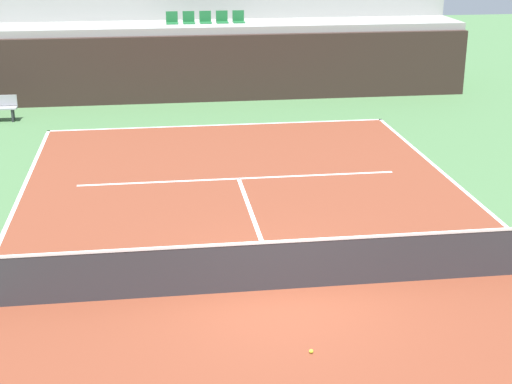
{
  "coord_description": "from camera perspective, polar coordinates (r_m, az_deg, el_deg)",
  "views": [
    {
      "loc": [
        -2.16,
        -12.51,
        6.42
      ],
      "look_at": [
        -0.15,
        2.0,
        1.2
      ],
      "focal_mm": 54.18,
      "sensor_mm": 36.0,
      "label": 1
    }
  ],
  "objects": [
    {
      "name": "service_line_far",
      "position": [
        20.08,
        -1.29,
        1.0
      ],
      "size": [
        8.26,
        0.1,
        0.0
      ],
      "primitive_type": "cube",
      "color": "white",
      "rests_on": "court_surface"
    },
    {
      "name": "centre_service_line",
      "position": [
        17.11,
        -0.05,
        -2.39
      ],
      "size": [
        0.1,
        6.4,
        0.0
      ],
      "primitive_type": "cube",
      "color": "white",
      "rests_on": "court_surface"
    },
    {
      "name": "tennis_ball_2",
      "position": [
        12.31,
        4.09,
        -11.65
      ],
      "size": [
        0.07,
        0.07,
        0.07
      ],
      "primitive_type": "sphere",
      "color": "#CCE033",
      "rests_on": "court_surface"
    },
    {
      "name": "stands_tier_lower",
      "position": [
        29.91,
        -3.68,
        9.78
      ],
      "size": [
        19.49,
        2.4,
        2.68
      ],
      "primitive_type": "cube",
      "color": "#9E9E99",
      "rests_on": "ground_plane"
    },
    {
      "name": "tennis_net",
      "position": [
        14.01,
        1.75,
        -5.36
      ],
      "size": [
        11.08,
        0.08,
        1.07
      ],
      "color": "black",
      "rests_on": "court_surface"
    },
    {
      "name": "back_wall",
      "position": [
        28.61,
        -3.46,
        9.07
      ],
      "size": [
        19.49,
        0.3,
        2.42
      ],
      "primitive_type": "cube",
      "color": "#33231E",
      "rests_on": "ground_plane"
    },
    {
      "name": "stands_tier_upper",
      "position": [
        32.2,
        -4.03,
        11.39
      ],
      "size": [
        19.49,
        2.4,
        3.7
      ],
      "primitive_type": "cube",
      "color": "#9E9E99",
      "rests_on": "ground_plane"
    },
    {
      "name": "ground_plane",
      "position": [
        14.23,
        1.73,
        -7.22
      ],
      "size": [
        80.0,
        80.0,
        0.0
      ],
      "primitive_type": "plane",
      "color": "#477042"
    },
    {
      "name": "court_surface",
      "position": [
        14.23,
        1.73,
        -7.2
      ],
      "size": [
        11.0,
        24.0,
        0.01
      ],
      "primitive_type": "cube",
      "color": "brown",
      "rests_on": "ground_plane"
    },
    {
      "name": "baseline_far",
      "position": [
        25.38,
        -2.75,
        4.96
      ],
      "size": [
        11.0,
        0.1,
        0.0
      ],
      "primitive_type": "cube",
      "color": "white",
      "rests_on": "court_surface"
    },
    {
      "name": "seating_row_lower",
      "position": [
        29.79,
        -3.75,
        12.58
      ],
      "size": [
        2.95,
        0.44,
        0.44
      ],
      "color": "#1E6633",
      "rests_on": "stands_tier_lower"
    }
  ]
}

